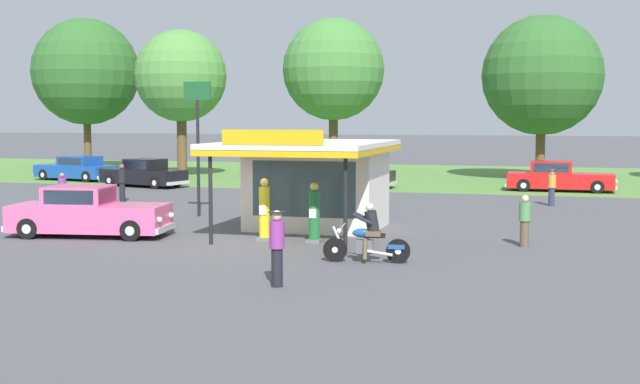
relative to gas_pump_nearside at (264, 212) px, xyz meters
The scene contains 21 objects.
ground_plane 1.29m from the gas_pump_nearside, 122.73° to the right, with size 300.00×300.00×0.00m, color #4C4C51.
grass_verge_strip 29.23m from the gas_pump_nearside, 90.99° to the left, with size 120.00×24.00×0.01m, color #56843D.
service_station_kiosk 3.14m from the gas_pump_nearside, 74.57° to the left, with size 5.07×6.85×3.46m.
gas_pump_nearside is the anchor object (origin of this frame).
gas_pump_offside 1.61m from the gas_pump_nearside, ahead, with size 0.44×0.44×1.84m.
motorcycle_with_rider 4.92m from the gas_pump_nearside, 36.92° to the right, with size 2.30×0.70×1.58m.
featured_classic_sedan 5.82m from the gas_pump_nearside, behind, with size 5.33×2.56×1.62m.
parked_car_back_row_centre_left 21.31m from the gas_pump_nearside, 127.63° to the left, with size 5.37×3.08×1.53m.
parked_car_back_row_centre 19.31m from the gas_pump_nearside, 95.68° to the left, with size 5.05×2.16×1.47m.
parked_car_back_row_right 21.99m from the gas_pump_nearside, 65.83° to the left, with size 5.53×1.99×1.55m.
parked_car_back_row_left 27.52m from the gas_pump_nearside, 133.84° to the left, with size 5.55×2.98×1.47m.
bystander_chatting_near_pumps 12.72m from the gas_pump_nearside, 151.10° to the left, with size 0.34×0.34×1.50m.
bystander_standing_back_lot 15.33m from the gas_pump_nearside, 55.70° to the left, with size 0.34×0.34×1.57m.
bystander_leaning_by_kiosk 7.87m from the gas_pump_nearside, ahead, with size 0.34×0.34×1.54m.
bystander_strolling_foreground 13.56m from the gas_pump_nearside, 137.62° to the left, with size 0.34×0.34×1.71m.
bystander_admiring_sedan 7.04m from the gas_pump_nearside, 68.27° to the right, with size 0.38×0.38×1.74m.
tree_oak_far_right 28.11m from the gas_pump_nearside, 120.31° to the left, with size 5.77×5.77×9.29m.
tree_oak_right 29.99m from the gas_pump_nearside, 100.70° to the left, with size 6.74×6.74×10.33m.
tree_oak_distant_spare 37.38m from the gas_pump_nearside, 129.37° to the left, with size 7.58×7.58×10.84m.
tree_oak_far_left 29.21m from the gas_pump_nearside, 73.63° to the left, with size 7.18×7.18×9.90m.
roadside_pole_sign 7.35m from the gas_pump_nearside, 131.10° to the left, with size 1.10×0.12×5.17m.
Camera 1 is at (8.94, -23.07, 3.83)m, focal length 45.98 mm.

